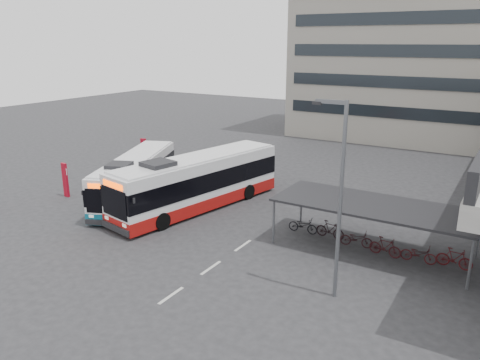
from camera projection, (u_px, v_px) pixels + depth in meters
The scene contains 10 objects.
ground at pixel (205, 236), 26.25m from camera, with size 120.00×120.00×0.00m, color #28282B.
bike_shelter at pixel (372, 224), 24.07m from camera, with size 10.00×4.00×2.54m.
office_block at pixel (448, 21), 49.16m from camera, with size 30.00×15.00×25.00m, color gray.
road_markings at pixel (211, 268), 22.54m from camera, with size 0.15×7.60×0.01m.
bus_main at pixel (198, 182), 30.24m from camera, with size 5.11×12.80×3.70m.
bus_teal at pixel (136, 178), 32.02m from camera, with size 6.49×10.96×3.23m.
pedestrian at pixel (139, 204), 28.62m from camera, with size 0.69×0.45×1.89m, color black.
lamp_post at pixel (339, 190), 18.76m from camera, with size 1.47×0.20×8.36m.
sign_totem_mid at pixel (65, 179), 32.55m from camera, with size 0.53×0.21×2.42m.
sign_totem_north at pixel (144, 152), 40.53m from camera, with size 0.53×0.24×2.46m.
Camera 1 is at (14.31, -19.69, 10.50)m, focal length 35.00 mm.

